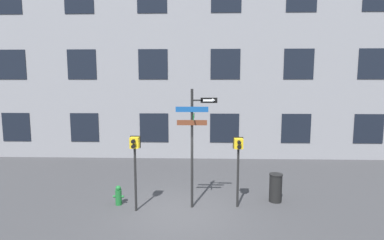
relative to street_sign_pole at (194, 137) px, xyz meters
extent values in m
plane|color=#38383A|center=(-0.45, -0.49, -2.50)|extent=(60.00, 60.00, 0.00)
cube|color=gray|center=(-0.45, 7.07, 4.62)|extent=(24.00, 0.60, 14.24)
cube|color=black|center=(-10.45, 6.75, -0.72)|extent=(1.63, 0.03, 1.64)
cube|color=black|center=(-6.45, 6.75, -0.72)|extent=(1.63, 0.03, 1.64)
cube|color=black|center=(-2.45, 6.75, -0.72)|extent=(1.63, 0.03, 1.64)
cube|color=black|center=(1.55, 6.75, -0.72)|extent=(1.63, 0.03, 1.64)
cube|color=black|center=(5.55, 6.75, -0.72)|extent=(1.63, 0.03, 1.64)
cube|color=black|center=(9.55, 6.75, -0.72)|extent=(1.63, 0.03, 1.64)
cube|color=black|center=(-10.45, 6.75, 2.84)|extent=(1.63, 0.03, 1.64)
cube|color=black|center=(-6.45, 6.75, 2.84)|extent=(1.63, 0.03, 1.64)
cube|color=black|center=(-2.45, 6.75, 2.84)|extent=(1.63, 0.03, 1.64)
cube|color=black|center=(1.55, 6.75, 2.84)|extent=(1.63, 0.03, 1.64)
cube|color=black|center=(5.55, 6.75, 2.84)|extent=(1.63, 0.03, 1.64)
cube|color=black|center=(9.55, 6.75, 2.84)|extent=(1.63, 0.03, 1.64)
cylinder|color=black|center=(-0.07, 0.01, -0.44)|extent=(0.09, 0.09, 4.12)
cube|color=black|center=(0.22, 0.01, 1.25)|extent=(0.57, 0.05, 0.05)
cube|color=#14478C|center=(-0.07, -0.05, 0.95)|extent=(1.10, 0.02, 0.18)
cube|color=#196B2D|center=(-0.01, 0.01, 0.70)|extent=(0.02, 0.99, 0.15)
cube|color=brown|center=(-0.07, -0.05, 0.50)|extent=(1.01, 0.02, 0.18)
cube|color=black|center=(0.50, 0.00, 1.25)|extent=(0.56, 0.02, 0.18)
cube|color=white|center=(0.46, -0.02, 1.25)|extent=(0.32, 0.01, 0.07)
cone|color=white|center=(0.66, -0.02, 1.25)|extent=(0.10, 0.14, 0.14)
cylinder|color=black|center=(-1.96, -0.33, -1.41)|extent=(0.08, 0.08, 2.18)
cube|color=gold|center=(-1.96, -0.33, -0.14)|extent=(0.29, 0.26, 0.36)
cube|color=black|center=(-1.96, -0.19, -0.14)|extent=(0.35, 0.02, 0.42)
cylinder|color=black|center=(-1.96, -0.52, -0.06)|extent=(0.12, 0.12, 0.12)
cylinder|color=black|center=(-1.96, -0.52, -0.22)|extent=(0.12, 0.12, 0.12)
cylinder|color=#EA4C14|center=(-1.96, -0.47, -0.06)|extent=(0.10, 0.01, 0.10)
cylinder|color=black|center=(1.52, 0.10, -1.45)|extent=(0.08, 0.08, 2.08)
cube|color=gold|center=(1.52, 0.10, -0.24)|extent=(0.29, 0.26, 0.35)
cube|color=black|center=(1.52, 0.24, -0.24)|extent=(0.35, 0.02, 0.41)
cylinder|color=black|center=(1.52, -0.09, -0.16)|extent=(0.12, 0.12, 0.12)
cylinder|color=black|center=(1.52, -0.09, -0.32)|extent=(0.12, 0.12, 0.12)
cylinder|color=orange|center=(1.52, -0.04, -0.16)|extent=(0.10, 0.01, 0.10)
cylinder|color=#196028|center=(-2.69, 0.14, -2.22)|extent=(0.22, 0.22, 0.55)
sphere|color=#196028|center=(-2.69, 0.14, -1.89)|extent=(0.19, 0.19, 0.19)
cylinder|color=#196028|center=(-2.84, 0.14, -2.19)|extent=(0.08, 0.08, 0.08)
cylinder|color=#196028|center=(-2.54, 0.14, -2.19)|extent=(0.08, 0.08, 0.08)
cylinder|color=black|center=(2.97, 0.62, -2.00)|extent=(0.45, 0.45, 1.00)
cylinder|color=black|center=(2.97, 0.62, -1.48)|extent=(0.48, 0.48, 0.04)
camera|label=1|loc=(0.26, -9.99, 1.83)|focal=28.00mm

